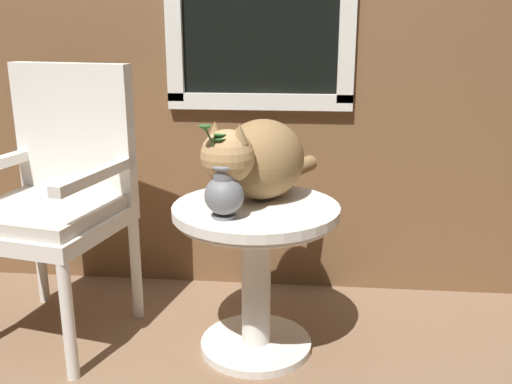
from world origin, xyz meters
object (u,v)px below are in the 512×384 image
at_px(cat, 258,159).
at_px(wicker_chair, 56,191).
at_px(wicker_side_table, 256,249).
at_px(pewter_vase_with_ivy, 224,190).

bearing_deg(cat, wicker_chair, 178.18).
distance_m(wicker_side_table, pewter_vase_with_ivy, 0.31).
bearing_deg(wicker_chair, pewter_vase_with_ivy, -19.26).
bearing_deg(wicker_side_table, pewter_vase_with_ivy, -122.21).
bearing_deg(wicker_side_table, wicker_chair, 173.10).
height_order(wicker_side_table, wicker_chair, wicker_chair).
bearing_deg(pewter_vase_with_ivy, cat, 66.81).
xyz_separation_m(wicker_side_table, wicker_chair, (-0.79, 0.10, 0.17)).
relative_size(wicker_chair, pewter_vase_with_ivy, 3.33).
xyz_separation_m(wicker_side_table, pewter_vase_with_ivy, (-0.09, -0.15, 0.26)).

